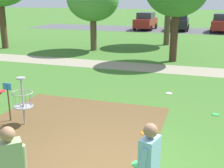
{
  "coord_description": "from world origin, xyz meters",
  "views": [
    {
      "loc": [
        1.75,
        -5.33,
        3.52
      ],
      "look_at": [
        -0.83,
        2.72,
        1.0
      ],
      "focal_mm": 47.42,
      "sensor_mm": 36.0,
      "label": 1
    }
  ],
  "objects_px": {
    "frisbee_mid_grass": "(169,93)",
    "frisbee_far_left": "(216,114)",
    "frisbee_by_tee": "(145,133)",
    "parked_car_center_right": "(222,23)",
    "parked_car_leftmost": "(146,21)",
    "player_waiting_right": "(149,168)",
    "disc_golf_basket": "(21,99)",
    "parked_car_center_left": "(180,21)"
  },
  "relations": [
    {
      "from": "parked_car_leftmost",
      "to": "frisbee_far_left",
      "type": "bearing_deg",
      "value": -73.38
    },
    {
      "from": "frisbee_far_left",
      "to": "parked_car_center_right",
      "type": "relative_size",
      "value": 0.05
    },
    {
      "from": "frisbee_mid_grass",
      "to": "frisbee_far_left",
      "type": "bearing_deg",
      "value": -45.22
    },
    {
      "from": "parked_car_center_left",
      "to": "parked_car_center_right",
      "type": "xyz_separation_m",
      "value": [
        4.25,
        -0.32,
        0.0
      ]
    },
    {
      "from": "disc_golf_basket",
      "to": "frisbee_by_tee",
      "type": "relative_size",
      "value": 6.11
    },
    {
      "from": "disc_golf_basket",
      "to": "player_waiting_right",
      "type": "distance_m",
      "value": 4.91
    },
    {
      "from": "frisbee_far_left",
      "to": "parked_car_center_right",
      "type": "height_order",
      "value": "parked_car_center_right"
    },
    {
      "from": "disc_golf_basket",
      "to": "parked_car_center_left",
      "type": "distance_m",
      "value": 26.18
    },
    {
      "from": "parked_car_center_right",
      "to": "frisbee_far_left",
      "type": "bearing_deg",
      "value": -92.13
    },
    {
      "from": "parked_car_leftmost",
      "to": "parked_car_center_left",
      "type": "xyz_separation_m",
      "value": [
        3.58,
        0.42,
        0.0
      ]
    },
    {
      "from": "player_waiting_right",
      "to": "parked_car_leftmost",
      "type": "distance_m",
      "value": 28.95
    },
    {
      "from": "player_waiting_right",
      "to": "parked_car_center_left",
      "type": "relative_size",
      "value": 0.4
    },
    {
      "from": "parked_car_leftmost",
      "to": "parked_car_center_right",
      "type": "distance_m",
      "value": 7.83
    },
    {
      "from": "disc_golf_basket",
      "to": "frisbee_by_tee",
      "type": "bearing_deg",
      "value": 7.34
    },
    {
      "from": "frisbee_mid_grass",
      "to": "parked_car_leftmost",
      "type": "distance_m",
      "value": 22.32
    },
    {
      "from": "disc_golf_basket",
      "to": "parked_car_center_left",
      "type": "xyz_separation_m",
      "value": [
        1.9,
        26.11,
        0.17
      ]
    },
    {
      "from": "parked_car_leftmost",
      "to": "parked_car_center_left",
      "type": "distance_m",
      "value": 3.6
    },
    {
      "from": "player_waiting_right",
      "to": "frisbee_mid_grass",
      "type": "relative_size",
      "value": 7.37
    },
    {
      "from": "frisbee_by_tee",
      "to": "parked_car_leftmost",
      "type": "bearing_deg",
      "value": 101.51
    },
    {
      "from": "player_waiting_right",
      "to": "parked_car_center_right",
      "type": "relative_size",
      "value": 0.39
    },
    {
      "from": "frisbee_by_tee",
      "to": "frisbee_mid_grass",
      "type": "bearing_deg",
      "value": 87.2
    },
    {
      "from": "parked_car_leftmost",
      "to": "parked_car_center_left",
      "type": "bearing_deg",
      "value": 6.65
    },
    {
      "from": "frisbee_mid_grass",
      "to": "frisbee_far_left",
      "type": "height_order",
      "value": "same"
    },
    {
      "from": "disc_golf_basket",
      "to": "frisbee_mid_grass",
      "type": "relative_size",
      "value": 5.99
    },
    {
      "from": "frisbee_far_left",
      "to": "frisbee_mid_grass",
      "type": "bearing_deg",
      "value": 134.78
    },
    {
      "from": "parked_car_center_left",
      "to": "frisbee_mid_grass",
      "type": "bearing_deg",
      "value": -85.5
    },
    {
      "from": "frisbee_by_tee",
      "to": "parked_car_center_right",
      "type": "xyz_separation_m",
      "value": [
        2.69,
        25.35,
        0.91
      ]
    },
    {
      "from": "player_waiting_right",
      "to": "frisbee_far_left",
      "type": "relative_size",
      "value": 7.58
    },
    {
      "from": "parked_car_center_left",
      "to": "frisbee_far_left",
      "type": "bearing_deg",
      "value": -81.89
    },
    {
      "from": "parked_car_center_left",
      "to": "disc_golf_basket",
      "type": "bearing_deg",
      "value": -94.15
    },
    {
      "from": "disc_golf_basket",
      "to": "parked_car_leftmost",
      "type": "relative_size",
      "value": 0.33
    },
    {
      "from": "disc_golf_basket",
      "to": "parked_car_center_right",
      "type": "height_order",
      "value": "parked_car_center_right"
    },
    {
      "from": "frisbee_mid_grass",
      "to": "parked_car_center_right",
      "type": "bearing_deg",
      "value": 83.41
    },
    {
      "from": "player_waiting_right",
      "to": "parked_car_center_left",
      "type": "height_order",
      "value": "parked_car_center_left"
    },
    {
      "from": "frisbee_far_left",
      "to": "player_waiting_right",
      "type": "bearing_deg",
      "value": -102.82
    },
    {
      "from": "disc_golf_basket",
      "to": "frisbee_mid_grass",
      "type": "height_order",
      "value": "disc_golf_basket"
    },
    {
      "from": "frisbee_by_tee",
      "to": "frisbee_far_left",
      "type": "bearing_deg",
      "value": 46.94
    },
    {
      "from": "player_waiting_right",
      "to": "parked_car_center_left",
      "type": "xyz_separation_m",
      "value": [
        -2.23,
        28.78,
        -0.05
      ]
    },
    {
      "from": "player_waiting_right",
      "to": "frisbee_far_left",
      "type": "bearing_deg",
      "value": 77.18
    },
    {
      "from": "frisbee_mid_grass",
      "to": "parked_car_center_right",
      "type": "distance_m",
      "value": 21.92
    },
    {
      "from": "frisbee_mid_grass",
      "to": "frisbee_far_left",
      "type": "distance_m",
      "value": 2.33
    },
    {
      "from": "frisbee_far_left",
      "to": "parked_car_center_left",
      "type": "xyz_separation_m",
      "value": [
        -3.38,
        23.73,
        0.91
      ]
    }
  ]
}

